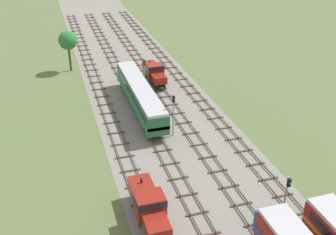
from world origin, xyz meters
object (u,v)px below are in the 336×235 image
shunter_loco_far_left_mid (149,205)px  shunter_loco_centre_left_far (154,71)px  signal_post_near (173,110)px  signal_post_mid (286,195)px  signal_post_nearest (144,71)px  diesel_railcar_left_midfar (140,94)px

shunter_loco_far_left_mid → shunter_loco_centre_left_far: 34.21m
shunter_loco_far_left_mid → signal_post_near: 16.58m
signal_post_near → signal_post_mid: signal_post_near is taller
signal_post_near → shunter_loco_far_left_mid: bearing=-115.6°
signal_post_mid → shunter_loco_far_left_mid: bearing=160.9°
shunter_loco_far_left_mid → shunter_loco_centre_left_far: same height
shunter_loco_centre_left_far → signal_post_mid: signal_post_mid is taller
signal_post_nearest → signal_post_mid: bearing=-82.1°
shunter_loco_far_left_mid → signal_post_near: bearing=64.4°
shunter_loco_centre_left_far → signal_post_nearest: (-2.37, -2.76, 1.36)m
signal_post_near → shunter_loco_centre_left_far: bearing=82.5°
shunter_loco_centre_left_far → signal_post_mid: (2.37, -36.96, 1.46)m
shunter_loco_centre_left_far → signal_post_nearest: size_ratio=1.59×
shunter_loco_far_left_mid → signal_post_mid: size_ratio=1.54×
shunter_loco_far_left_mid → signal_post_nearest: (7.12, 30.10, 1.36)m
shunter_loco_far_left_mid → shunter_loco_centre_left_far: size_ratio=1.00×
shunter_loco_centre_left_far → signal_post_near: 18.21m
diesel_railcar_left_midfar → signal_post_mid: (7.12, -27.40, 0.88)m
shunter_loco_far_left_mid → diesel_railcar_left_midfar: 23.78m
diesel_railcar_left_midfar → signal_post_near: 8.81m
diesel_railcar_left_midfar → signal_post_mid: bearing=-75.4°
shunter_loco_far_left_mid → diesel_railcar_left_midfar: bearing=78.5°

